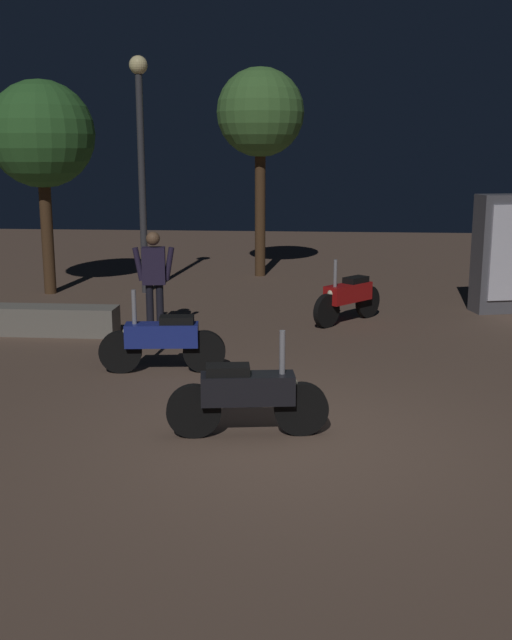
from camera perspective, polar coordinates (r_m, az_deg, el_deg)
ground_plane at (r=7.86m, az=2.95°, el=-8.99°), size 40.00×40.00×0.00m
motorcycle_black_foreground at (r=7.85m, az=-0.65°, el=-5.60°), size 1.66×0.43×1.11m
motorcycle_blue_parked_left at (r=10.14m, az=-6.95°, el=-1.49°), size 1.66×0.40×1.11m
motorcycle_red_parked_right at (r=13.07m, az=6.84°, el=1.71°), size 1.16×1.32×1.11m
person_bystander_far at (r=12.30m, az=-7.57°, el=3.47°), size 0.67×0.29×1.62m
streetlamp_near at (r=15.67m, az=-8.53°, el=12.78°), size 0.36×0.36×4.63m
tree_left_bg at (r=17.65m, az=0.32°, el=14.98°), size 1.95×1.95×4.64m
tree_right_bg at (r=15.99m, az=-15.62°, el=13.02°), size 2.08×2.08×4.20m
planter_wall_low at (r=12.79m, az=-17.09°, el=0.02°), size 3.13×0.50×0.45m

